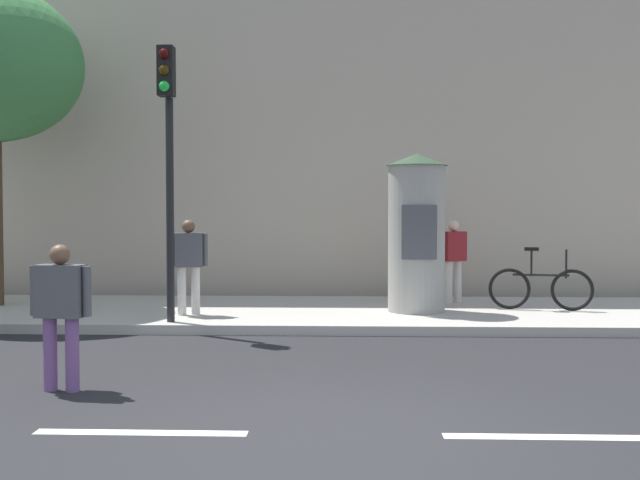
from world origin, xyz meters
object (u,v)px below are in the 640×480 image
(pedestrian_near_pole, at_px, (62,303))
(pedestrian_with_bag, at_px, (454,255))
(poster_column, at_px, (417,232))
(pedestrian_in_light_jacket, at_px, (189,259))
(traffic_light, at_px, (168,138))
(bicycle_leaning, at_px, (541,288))

(pedestrian_near_pole, relative_size, pedestrian_with_bag, 0.98)
(poster_column, xyz_separation_m, pedestrian_near_pole, (-4.14, -5.27, -0.61))
(poster_column, xyz_separation_m, pedestrian_in_light_jacket, (-3.81, -0.59, -0.45))
(poster_column, xyz_separation_m, pedestrian_with_bag, (0.81, 1.29, -0.46))
(traffic_light, bearing_deg, pedestrian_in_light_jacket, 82.89)
(bicycle_leaning, bearing_deg, pedestrian_in_light_jacket, -172.09)
(pedestrian_near_pole, xyz_separation_m, pedestrian_in_light_jacket, (0.33, 4.68, 0.16))
(poster_column, distance_m, pedestrian_near_pole, 6.73)
(poster_column, relative_size, pedestrian_in_light_jacket, 1.71)
(traffic_light, xyz_separation_m, pedestrian_near_pole, (-0.22, -3.77, -2.07))
(traffic_light, relative_size, pedestrian_near_pole, 2.76)
(pedestrian_with_bag, bearing_deg, poster_column, -122.20)
(pedestrian_in_light_jacket, distance_m, bicycle_leaning, 6.06)
(pedestrian_with_bag, distance_m, bicycle_leaning, 1.79)
(poster_column, bearing_deg, pedestrian_near_pole, -128.17)
(traffic_light, relative_size, poster_column, 1.56)
(poster_column, distance_m, pedestrian_in_light_jacket, 3.88)
(pedestrian_with_bag, relative_size, bicycle_leaning, 0.89)
(pedestrian_with_bag, bearing_deg, pedestrian_in_light_jacket, -157.89)
(traffic_light, distance_m, pedestrian_with_bag, 5.82)
(traffic_light, bearing_deg, bicycle_leaning, 15.94)
(pedestrian_near_pole, bearing_deg, pedestrian_in_light_jacket, 85.91)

